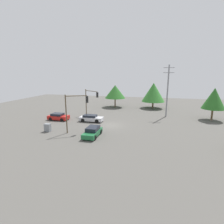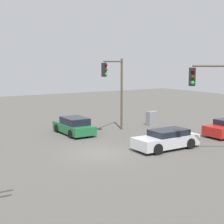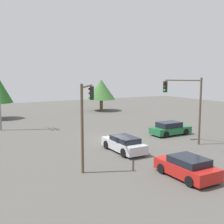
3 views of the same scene
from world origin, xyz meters
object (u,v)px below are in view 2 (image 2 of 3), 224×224
Objects in this scene: electrical_cabinet at (152,118)px; sedan_silver at (167,139)px; traffic_signal_main at (115,82)px; sedan_green at (74,126)px.

sedan_silver is at bearing 57.48° from electrical_cabinet.
sedan_silver is 3.56× the size of electrical_cabinet.
traffic_signal_main is at bearing 10.18° from electrical_cabinet.
traffic_signal_main is 4.71× the size of electrical_cabinet.
traffic_signal_main reaches higher than electrical_cabinet.
electrical_cabinet is at bearing -32.52° from sedan_silver.
electrical_cabinet is at bearing -2.05° from sedan_green.
traffic_signal_main reaches higher than sedan_silver.
sedan_green is (3.08, -7.59, 0.01)m from sedan_silver.
sedan_green is at bearing -2.05° from electrical_cabinet.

